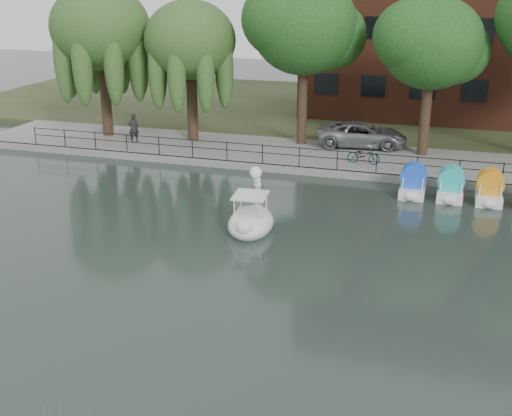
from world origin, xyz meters
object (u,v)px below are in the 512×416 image
at_px(pedestrian, 133,126).
at_px(swan_boat, 251,218).
at_px(minivan, 362,133).
at_px(bicycle, 364,154).

height_order(pedestrian, swan_boat, swan_boat).
distance_m(minivan, bicycle, 3.64).
xyz_separation_m(pedestrian, swan_boat, (10.61, -10.39, -0.86)).
bearing_deg(pedestrian, swan_boat, 93.12).
bearing_deg(swan_boat, pedestrian, 130.39).
distance_m(minivan, swan_boat, 13.63).
distance_m(minivan, pedestrian, 13.47).
height_order(minivan, pedestrian, pedestrian).
relative_size(pedestrian, swan_boat, 0.65).
bearing_deg(minivan, bicycle, -177.13).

